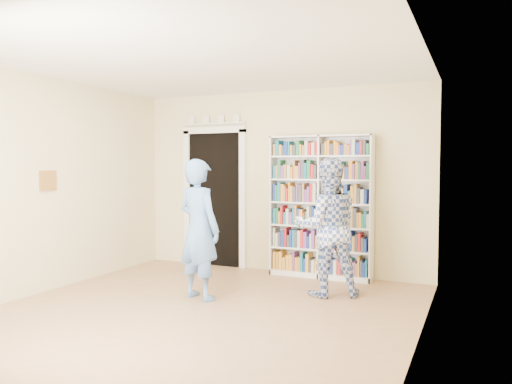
# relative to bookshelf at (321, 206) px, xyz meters

# --- Properties ---
(floor) EXTENTS (5.00, 5.00, 0.00)m
(floor) POSITION_rel_bookshelf_xyz_m (-0.69, -2.34, -1.02)
(floor) COLOR #996E4A
(floor) RESTS_ON ground
(ceiling) EXTENTS (5.00, 5.00, 0.00)m
(ceiling) POSITION_rel_bookshelf_xyz_m (-0.69, -2.34, 1.68)
(ceiling) COLOR white
(ceiling) RESTS_ON wall_back
(wall_back) EXTENTS (4.50, 0.00, 4.50)m
(wall_back) POSITION_rel_bookshelf_xyz_m (-0.69, 0.16, 0.33)
(wall_back) COLOR beige
(wall_back) RESTS_ON floor
(wall_left) EXTENTS (0.00, 5.00, 5.00)m
(wall_left) POSITION_rel_bookshelf_xyz_m (-2.94, -2.34, 0.33)
(wall_left) COLOR beige
(wall_left) RESTS_ON floor
(wall_right) EXTENTS (0.00, 5.00, 5.00)m
(wall_right) POSITION_rel_bookshelf_xyz_m (1.56, -2.34, 0.33)
(wall_right) COLOR beige
(wall_right) RESTS_ON floor
(bookshelf) EXTENTS (1.46, 0.27, 2.01)m
(bookshelf) POSITION_rel_bookshelf_xyz_m (0.00, 0.00, 0.00)
(bookshelf) COLOR white
(bookshelf) RESTS_ON floor
(doorway) EXTENTS (1.10, 0.08, 2.43)m
(doorway) POSITION_rel_bookshelf_xyz_m (-1.79, 0.13, 0.16)
(doorway) COLOR black
(doorway) RESTS_ON floor
(wall_art) EXTENTS (0.03, 0.25, 0.25)m
(wall_art) POSITION_rel_bookshelf_xyz_m (-2.92, -2.14, 0.38)
(wall_art) COLOR brown
(wall_art) RESTS_ON wall_left
(man_blue) EXTENTS (0.70, 0.56, 1.67)m
(man_blue) POSITION_rel_bookshelf_xyz_m (-0.98, -1.70, -0.18)
(man_blue) COLOR #557FBD
(man_blue) RESTS_ON floor
(man_plaid) EXTENTS (1.02, 0.94, 1.68)m
(man_plaid) POSITION_rel_bookshelf_xyz_m (0.36, -0.93, -0.18)
(man_plaid) COLOR #304793
(man_plaid) RESTS_ON floor
(paper_sheet) EXTENTS (0.21, 0.09, 0.31)m
(paper_sheet) POSITION_rel_bookshelf_xyz_m (0.46, -1.11, 0.03)
(paper_sheet) COLOR white
(paper_sheet) RESTS_ON man_plaid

